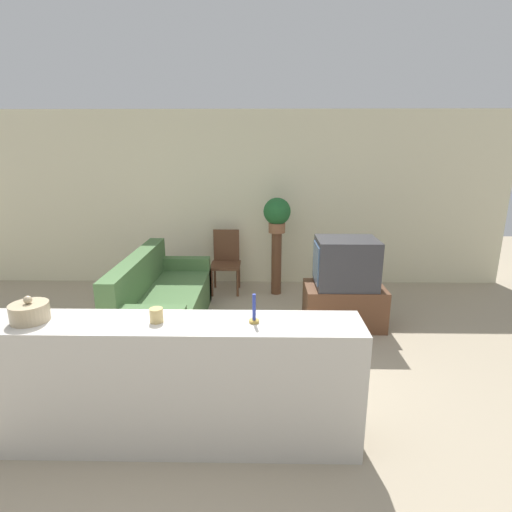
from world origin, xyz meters
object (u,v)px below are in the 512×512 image
at_px(wooden_chair, 226,259).
at_px(potted_plant, 277,213).
at_px(couch, 162,304).
at_px(television, 346,263).
at_px(decorative_bowl, 30,312).

bearing_deg(wooden_chair, potted_plant, -9.92).
relative_size(couch, television, 2.71).
height_order(television, decorative_bowl, decorative_bowl).
height_order(couch, potted_plant, potted_plant).
relative_size(television, decorative_bowl, 2.82).
xyz_separation_m(couch, wooden_chair, (0.66, 1.37, 0.19)).
relative_size(couch, decorative_bowl, 7.65).
bearing_deg(couch, decorative_bowl, -101.60).
distance_m(television, wooden_chair, 2.01).
relative_size(couch, potted_plant, 3.88).
xyz_separation_m(wooden_chair, potted_plant, (0.77, -0.13, 0.72)).
bearing_deg(wooden_chair, decorative_bowl, -107.66).
bearing_deg(couch, potted_plant, 40.99).
bearing_deg(potted_plant, television, -54.33).
height_order(television, wooden_chair, television).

